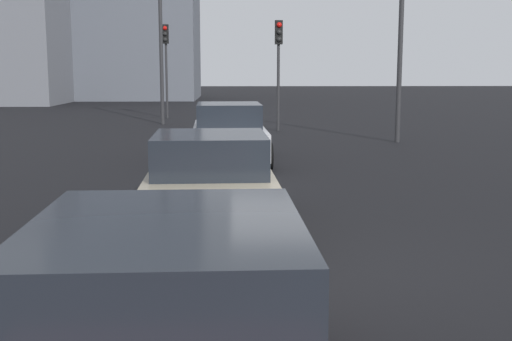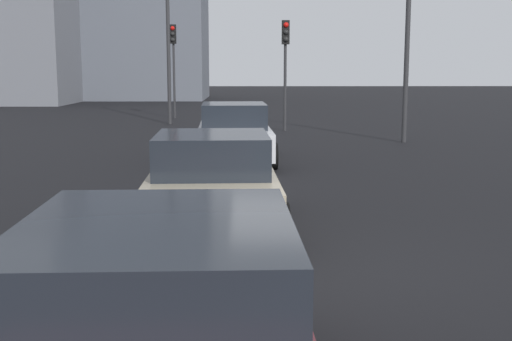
% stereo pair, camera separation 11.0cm
% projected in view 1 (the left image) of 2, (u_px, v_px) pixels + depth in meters
% --- Properties ---
extents(ground_plane, '(160.00, 160.00, 0.20)m').
position_uv_depth(ground_plane, '(331.00, 272.00, 8.16)').
color(ground_plane, black).
extents(car_white_right_lead, '(4.58, 2.17, 1.53)m').
position_uv_depth(car_white_right_lead, '(229.00, 134.00, 16.92)').
color(car_white_right_lead, silver).
rests_on(car_white_right_lead, ground_plane).
extents(car_beige_right_second, '(4.13, 2.20, 1.47)m').
position_uv_depth(car_beige_right_second, '(210.00, 182.00, 9.86)').
color(car_beige_right_second, tan).
rests_on(car_beige_right_second, ground_plane).
extents(car_maroon_right_third, '(4.40, 2.11, 1.56)m').
position_uv_depth(car_maroon_right_third, '(171.00, 340.00, 4.07)').
color(car_maroon_right_third, '#510F16').
rests_on(car_maroon_right_third, ground_plane).
extents(traffic_light_near_left, '(0.32, 0.29, 4.22)m').
position_uv_depth(traffic_light_near_left, '(279.00, 52.00, 24.90)').
color(traffic_light_near_left, '#2D2D30').
rests_on(traffic_light_near_left, ground_plane).
extents(traffic_light_near_right, '(0.32, 0.29, 4.48)m').
position_uv_depth(traffic_light_near_right, '(166.00, 52.00, 31.13)').
color(traffic_light_near_right, '#2D2D30').
rests_on(traffic_light_near_right, ground_plane).
extents(street_lamp_kerbside, '(0.56, 0.36, 7.36)m').
position_uv_depth(street_lamp_kerbside, '(161.00, 23.00, 27.73)').
color(street_lamp_kerbside, '#2D2D30').
rests_on(street_lamp_kerbside, ground_plane).
extents(street_lamp_far, '(0.56, 0.36, 6.47)m').
position_uv_depth(street_lamp_far, '(401.00, 23.00, 20.93)').
color(street_lamp_far, '#2D2D30').
rests_on(street_lamp_far, ground_plane).
extents(building_facade_center, '(10.24, 6.04, 11.92)m').
position_uv_depth(building_facade_center, '(23.00, 16.00, 45.09)').
color(building_facade_center, slate).
rests_on(building_facade_center, ground_plane).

